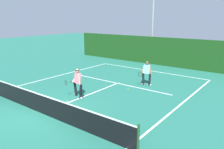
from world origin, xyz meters
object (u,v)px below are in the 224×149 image
Objects in this scene: player_far at (147,72)px; tennis_ball at (128,89)px; light_pole at (153,14)px; tennis_ball_extra at (67,101)px; player_near at (77,82)px.

player_far is 1.85m from tennis_ball.
player_far is 0.21× the size of light_pole.
tennis_ball_extra is at bearing 54.37° from player_far.
tennis_ball is 1.00× the size of tennis_ball_extra.
light_pole reaches higher than tennis_ball.
player_near is 1.29m from tennis_ball_extra.
tennis_ball is 4.05m from tennis_ball_extra.
tennis_ball_extra is (-1.90, -5.35, -0.87)m from player_far.
tennis_ball and tennis_ball_extra have the same top height.
player_far is 24.78× the size of tennis_ball_extra.
player_near reaches higher than tennis_ball.
player_far is 24.78× the size of tennis_ball.
player_near is 0.21× the size of light_pole.
tennis_ball is (1.60, 2.84, -0.89)m from player_near.
player_near is 3.37m from tennis_ball.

